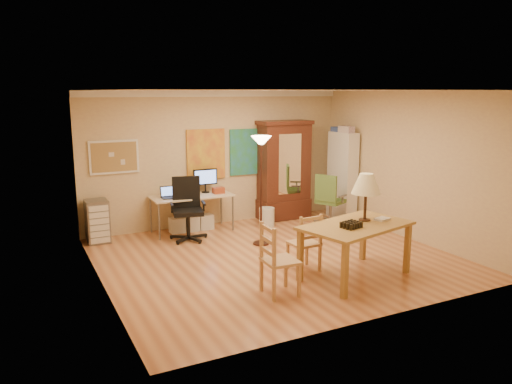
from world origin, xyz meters
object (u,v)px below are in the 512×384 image
dining_table (360,213)px  office_chair_green (329,211)px  office_chair_black (188,223)px  armoire (284,176)px  bookshelf (342,176)px  computer_desk (193,209)px

dining_table → office_chair_green: 2.91m
dining_table → office_chair_black: bearing=120.2°
armoire → bookshelf: bearing=-24.8°
dining_table → office_chair_black: (-1.66, 2.85, -0.65)m
office_chair_black → bookshelf: bearing=1.4°
office_chair_green → armoire: 1.24m
computer_desk → dining_table: bearing=-67.7°
dining_table → computer_desk: 3.69m
armoire → bookshelf: armoire is taller
computer_desk → armoire: bearing=2.3°
dining_table → computer_desk: (-1.38, 3.38, -0.52)m
dining_table → computer_desk: dining_table is taller
bookshelf → office_chair_black: bearing=-178.6°
dining_table → armoire: (0.70, 3.46, -0.05)m
office_chair_green → armoire: size_ratio=0.51×
office_chair_green → bookshelf: bearing=34.3°
office_chair_black → armoire: 2.51m
office_chair_green → bookshelf: 0.95m
office_chair_black → bookshelf: bookshelf is taller
dining_table → office_chair_green: bearing=63.8°
dining_table → bookshelf: (1.83, 2.94, -0.04)m
office_chair_green → armoire: (-0.55, 0.92, 0.63)m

